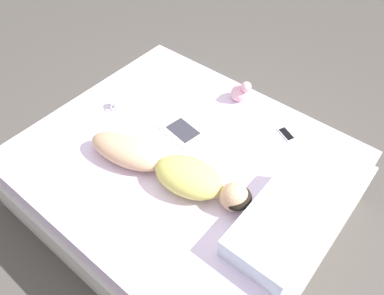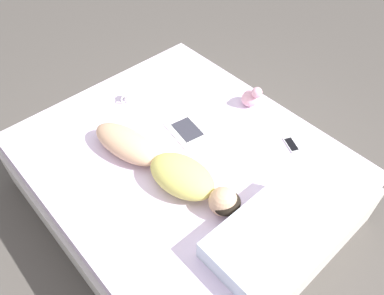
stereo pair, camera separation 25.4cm
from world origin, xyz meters
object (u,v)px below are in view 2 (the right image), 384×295
at_px(open_magazine, 200,124).
at_px(cell_phone, 291,145).
at_px(person, 166,167).
at_px(coffee_mug, 128,97).

xyz_separation_m(open_magazine, cell_phone, (-0.33, 0.58, 0.00)).
bearing_deg(person, coffee_mug, -119.15).
relative_size(person, coffee_mug, 10.89).
distance_m(open_magazine, coffee_mug, 0.62).
height_order(open_magazine, cell_phone, same).
xyz_separation_m(person, coffee_mug, (-0.25, -0.77, -0.05)).
height_order(person, cell_phone, person).
xyz_separation_m(coffee_mug, cell_phone, (-0.57, 1.15, -0.04)).
bearing_deg(coffee_mug, cell_phone, 116.29).
bearing_deg(person, open_magazine, -168.51).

